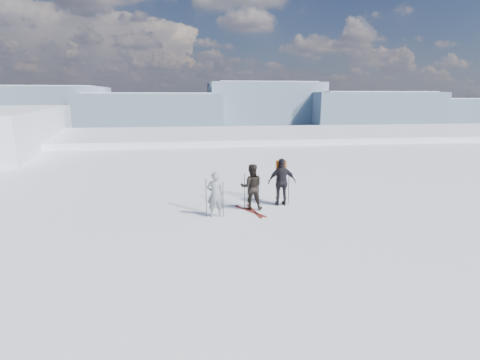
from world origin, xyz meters
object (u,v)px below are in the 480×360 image
at_px(skier_dark, 251,187).
at_px(skis_loose, 252,211).
at_px(skier_pack, 282,182).
at_px(skier_grey, 215,194).

bearing_deg(skier_dark, skis_loose, 91.86).
relative_size(skier_dark, skier_pack, 0.94).
relative_size(skier_pack, skis_loose, 1.05).
distance_m(skier_dark, skis_loose, 0.87).
xyz_separation_m(skier_grey, skier_dark, (1.38, 0.65, 0.06)).
xyz_separation_m(skier_pack, skis_loose, (-1.26, -0.65, -0.88)).
distance_m(skier_grey, skier_pack, 2.80).
bearing_deg(skier_pack, skier_dark, 20.93).
xyz_separation_m(skier_grey, skier_pack, (2.61, 1.02, 0.12)).
bearing_deg(skier_grey, skier_dark, -154.20).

